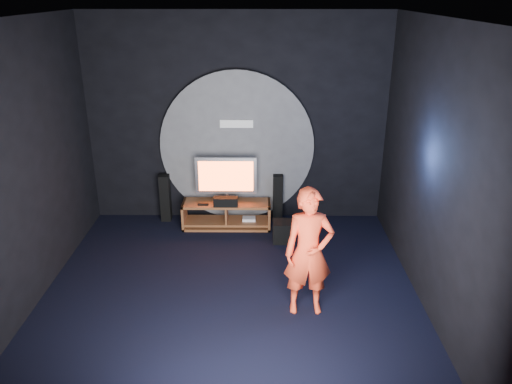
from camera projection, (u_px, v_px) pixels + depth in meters
floor at (230, 294)px, 6.68m from camera, size 5.00×5.00×0.00m
back_wall at (237, 120)px, 8.33m from camera, size 5.00×0.04×3.50m
front_wall at (207, 285)px, 3.70m from camera, size 5.00×0.04×3.50m
left_wall at (22, 171)px, 6.03m from camera, size 0.04×5.00×3.50m
right_wall at (435, 172)px, 6.00m from camera, size 0.04×5.00×3.50m
ceiling at (224, 17)px, 5.35m from camera, size 5.00×5.00×0.01m
wall_disc_panel at (237, 147)px, 8.45m from camera, size 2.60×0.11×2.60m
media_console at (227, 216)px, 8.50m from camera, size 1.49×0.45×0.45m
tv at (226, 178)px, 8.31m from camera, size 1.02×0.22×0.77m
center_speaker at (226, 202)px, 8.24m from camera, size 0.40×0.15×0.15m
remote at (203, 205)px, 8.29m from camera, size 0.18×0.05×0.02m
tower_speaker_left at (165, 198)px, 8.67m from camera, size 0.17×0.19×0.84m
tower_speaker_right at (278, 198)px, 8.67m from camera, size 0.17×0.19×0.84m
subwoofer at (282, 231)px, 8.02m from camera, size 0.31×0.31×0.34m
player at (309, 252)px, 6.05m from camera, size 0.62×0.42×1.65m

